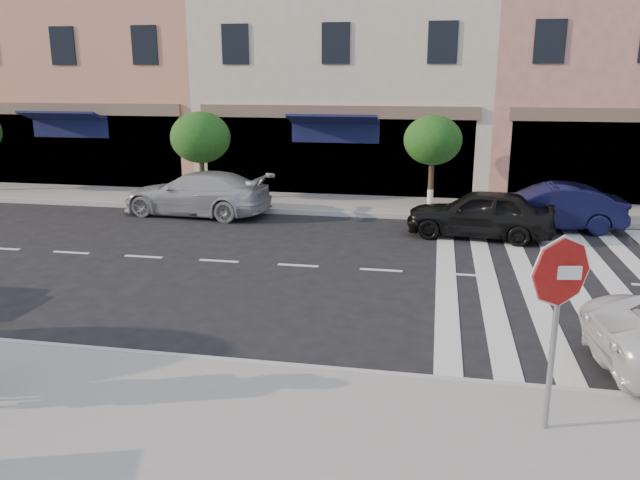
% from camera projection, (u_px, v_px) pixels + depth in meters
% --- Properties ---
extents(ground, '(120.00, 120.00, 0.00)m').
position_uv_depth(ground, '(250.00, 330.00, 11.21)').
color(ground, black).
rests_on(ground, ground).
extents(sidewalk_near, '(60.00, 4.50, 0.15)m').
position_uv_depth(sidewalk_near, '(160.00, 444.00, 7.63)').
color(sidewalk_near, gray).
rests_on(sidewalk_near, ground).
extents(sidewalk_far, '(60.00, 3.00, 0.15)m').
position_uv_depth(sidewalk_far, '(342.00, 205.00, 21.63)').
color(sidewalk_far, gray).
rests_on(sidewalk_far, ground).
extents(building_west_mid, '(10.00, 9.00, 14.00)m').
position_uv_depth(building_west_mid, '(118.00, 15.00, 27.51)').
color(building_west_mid, tan).
rests_on(building_west_mid, ground).
extents(building_centre, '(11.00, 9.00, 11.00)m').
position_uv_depth(building_centre, '(353.00, 48.00, 26.02)').
color(building_centre, beige).
rests_on(building_centre, ground).
extents(street_tree_wb, '(2.10, 2.10, 3.06)m').
position_uv_depth(street_tree_wb, '(201.00, 138.00, 21.76)').
color(street_tree_wb, '#473323').
rests_on(street_tree_wb, sidewalk_far).
extents(street_tree_c, '(1.90, 1.90, 3.04)m').
position_uv_depth(street_tree_c, '(433.00, 141.00, 20.32)').
color(street_tree_c, '#473323').
rests_on(street_tree_c, sidewalk_far).
extents(stop_sign, '(0.88, 0.19, 2.51)m').
position_uv_depth(stop_sign, '(559.00, 291.00, 7.38)').
color(stop_sign, gray).
rests_on(stop_sign, sidewalk_near).
extents(car_far_left, '(5.03, 2.46, 1.41)m').
position_uv_depth(car_far_left, '(197.00, 193.00, 20.26)').
color(car_far_left, '#A5A6AB').
rests_on(car_far_left, ground).
extents(car_far_mid, '(4.20, 2.11, 1.37)m').
position_uv_depth(car_far_mid, '(480.00, 213.00, 17.45)').
color(car_far_mid, black).
rests_on(car_far_mid, ground).
extents(car_far_right, '(4.16, 1.58, 1.35)m').
position_uv_depth(car_far_right, '(550.00, 207.00, 18.33)').
color(car_far_right, black).
rests_on(car_far_right, ground).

